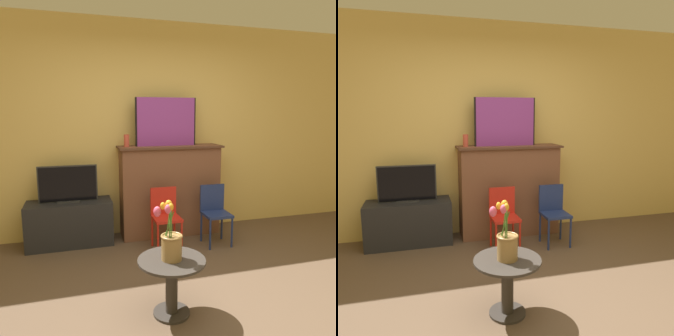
# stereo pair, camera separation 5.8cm
# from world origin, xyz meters

# --- Properties ---
(ground_plane) EXTENTS (14.00, 14.00, 0.00)m
(ground_plane) POSITION_xyz_m (0.00, 0.00, 0.00)
(ground_plane) COLOR brown
(wall_back) EXTENTS (8.00, 0.06, 2.70)m
(wall_back) POSITION_xyz_m (0.00, 2.13, 1.35)
(wall_back) COLOR #E0BC66
(wall_back) RESTS_ON ground
(fireplace_mantel) EXTENTS (1.32, 0.41, 1.15)m
(fireplace_mantel) POSITION_xyz_m (0.24, 1.92, 0.59)
(fireplace_mantel) COLOR brown
(fireplace_mantel) RESTS_ON ground
(painting) EXTENTS (0.78, 0.03, 0.60)m
(painting) POSITION_xyz_m (0.19, 1.92, 1.45)
(painting) COLOR black
(painting) RESTS_ON fireplace_mantel
(mantel_candle) EXTENTS (0.06, 0.06, 0.15)m
(mantel_candle) POSITION_xyz_m (-0.31, 1.92, 1.23)
(mantel_candle) COLOR #CC4C3D
(mantel_candle) RESTS_ON fireplace_mantel
(tv_stand) EXTENTS (0.99, 0.41, 0.52)m
(tv_stand) POSITION_xyz_m (-1.02, 1.88, 0.26)
(tv_stand) COLOR #232326
(tv_stand) RESTS_ON ground
(tv_monitor) EXTENTS (0.67, 0.12, 0.43)m
(tv_monitor) POSITION_xyz_m (-1.02, 1.88, 0.73)
(tv_monitor) COLOR #2D2D2D
(tv_monitor) RESTS_ON tv_stand
(chair_red) EXTENTS (0.31, 0.31, 0.70)m
(chair_red) POSITION_xyz_m (0.05, 1.47, 0.41)
(chair_red) COLOR red
(chair_red) RESTS_ON ground
(chair_blue) EXTENTS (0.31, 0.31, 0.70)m
(chair_blue) POSITION_xyz_m (0.66, 1.45, 0.41)
(chair_blue) COLOR navy
(chair_blue) RESTS_ON ground
(side_table) EXTENTS (0.52, 0.52, 0.45)m
(side_table) POSITION_xyz_m (-0.25, 0.21, 0.30)
(side_table) COLOR #332D28
(side_table) RESTS_ON ground
(vase_tulips) EXTENTS (0.21, 0.17, 0.46)m
(vase_tulips) POSITION_xyz_m (-0.26, 0.21, 0.60)
(vase_tulips) COLOR olive
(vase_tulips) RESTS_ON side_table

